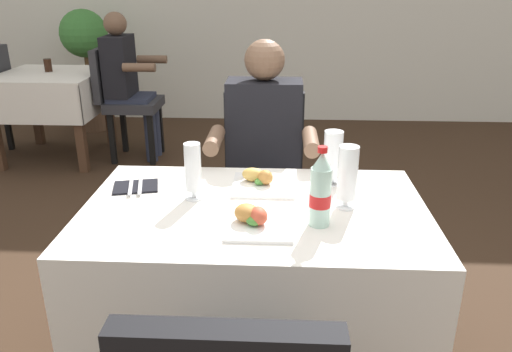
# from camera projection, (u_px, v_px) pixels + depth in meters

# --- Properties ---
(main_dining_table) EXTENTS (1.24, 0.79, 0.76)m
(main_dining_table) POSITION_uv_depth(u_px,v_px,m) (255.00, 249.00, 1.87)
(main_dining_table) COLOR white
(main_dining_table) RESTS_ON ground
(chair_far_diner_seat) EXTENTS (0.44, 0.50, 0.97)m
(chair_far_diner_seat) POSITION_uv_depth(u_px,v_px,m) (263.00, 178.00, 2.61)
(chair_far_diner_seat) COLOR black
(chair_far_diner_seat) RESTS_ON ground
(seated_diner_far) EXTENTS (0.50, 0.46, 1.26)m
(seated_diner_far) POSITION_uv_depth(u_px,v_px,m) (264.00, 156.00, 2.45)
(seated_diner_far) COLOR #282D42
(seated_diner_far) RESTS_ON ground
(plate_near_camera) EXTENTS (0.22, 0.22, 0.07)m
(plate_near_camera) POSITION_uv_depth(u_px,v_px,m) (255.00, 220.00, 1.66)
(plate_near_camera) COLOR white
(plate_near_camera) RESTS_ON main_dining_table
(plate_far_diner) EXTENTS (0.24, 0.24, 0.07)m
(plate_far_diner) POSITION_uv_depth(u_px,v_px,m) (261.00, 181.00, 1.98)
(plate_far_diner) COLOR white
(plate_far_diner) RESTS_ON main_dining_table
(beer_glass_left) EXTENTS (0.07, 0.07, 0.22)m
(beer_glass_left) POSITION_uv_depth(u_px,v_px,m) (333.00, 157.00, 1.97)
(beer_glass_left) COLOR white
(beer_glass_left) RESTS_ON main_dining_table
(beer_glass_middle) EXTENTS (0.07, 0.07, 0.23)m
(beer_glass_middle) POSITION_uv_depth(u_px,v_px,m) (348.00, 178.00, 1.76)
(beer_glass_middle) COLOR white
(beer_glass_middle) RESTS_ON main_dining_table
(beer_glass_right) EXTENTS (0.07, 0.07, 0.21)m
(beer_glass_right) POSITION_uv_depth(u_px,v_px,m) (193.00, 170.00, 1.84)
(beer_glass_right) COLOR white
(beer_glass_right) RESTS_ON main_dining_table
(cola_bottle_primary) EXTENTS (0.07, 0.07, 0.27)m
(cola_bottle_primary) POSITION_uv_depth(u_px,v_px,m) (320.00, 191.00, 1.64)
(cola_bottle_primary) COLOR silver
(cola_bottle_primary) RESTS_ON main_dining_table
(napkin_cutlery_set) EXTENTS (0.19, 0.20, 0.01)m
(napkin_cutlery_set) POSITION_uv_depth(u_px,v_px,m) (136.00, 186.00, 1.97)
(napkin_cutlery_set) COLOR black
(napkin_cutlery_set) RESTS_ON main_dining_table
(background_dining_table) EXTENTS (0.84, 0.86, 0.76)m
(background_dining_table) POSITION_uv_depth(u_px,v_px,m) (52.00, 95.00, 4.39)
(background_dining_table) COLOR white
(background_dining_table) RESTS_ON ground
(background_chair_right) EXTENTS (0.50, 0.44, 0.97)m
(background_chair_right) POSITION_uv_depth(u_px,v_px,m) (123.00, 97.00, 4.37)
(background_chair_right) COLOR #2D2D33
(background_chair_right) RESTS_ON ground
(background_patron) EXTENTS (0.46, 0.50, 1.26)m
(background_patron) POSITION_uv_depth(u_px,v_px,m) (127.00, 79.00, 4.31)
(background_patron) COLOR #282D42
(background_patron) RESTS_ON ground
(background_table_tumbler) EXTENTS (0.06, 0.06, 0.11)m
(background_table_tumbler) POSITION_uv_depth(u_px,v_px,m) (48.00, 65.00, 4.36)
(background_table_tumbler) COLOR black
(background_table_tumbler) RESTS_ON background_dining_table
(potted_plant_corner) EXTENTS (0.48, 0.48, 1.23)m
(potted_plant_corner) POSITION_uv_depth(u_px,v_px,m) (87.00, 58.00, 5.19)
(potted_plant_corner) COLOR brown
(potted_plant_corner) RESTS_ON ground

